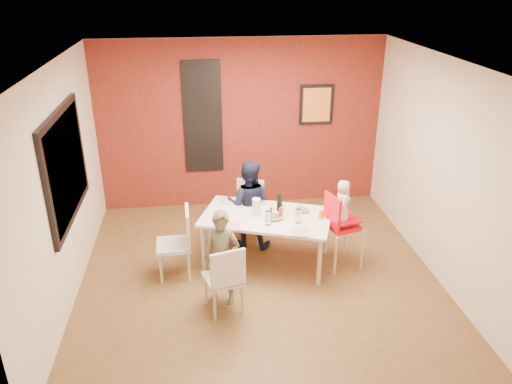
{
  "coord_description": "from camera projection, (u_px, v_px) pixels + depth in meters",
  "views": [
    {
      "loc": [
        -0.7,
        -5.38,
        3.62
      ],
      "look_at": [
        0.0,
        0.3,
        1.05
      ],
      "focal_mm": 35.0,
      "sensor_mm": 36.0,
      "label": 1
    }
  ],
  "objects": [
    {
      "name": "plate_near_left",
      "position": [
        229.0,
        226.0,
        6.21
      ],
      "size": [
        0.3,
        0.3,
        0.01
      ],
      "primitive_type": "cube",
      "rotation": [
        0.0,
        0.0,
        -0.26
      ],
      "color": "silver",
      "rests_on": "dining_table"
    },
    {
      "name": "condiment_brown",
      "position": [
        271.0,
        212.0,
        6.42
      ],
      "size": [
        0.03,
        0.03,
        0.13
      ],
      "primitive_type": "cylinder",
      "color": "brown",
      "rests_on": "dining_table"
    },
    {
      "name": "picture_window_frame",
      "position": [
        66.0,
        166.0,
        5.73
      ],
      "size": [
        0.05,
        1.7,
        1.3
      ],
      "primitive_type": "cube",
      "color": "black",
      "rests_on": "wall_left"
    },
    {
      "name": "high_chair",
      "position": [
        339.0,
        224.0,
        6.41
      ],
      "size": [
        0.54,
        0.54,
        1.04
      ],
      "rotation": [
        0.0,
        0.0,
        1.85
      ],
      "color": "red",
      "rests_on": "ground"
    },
    {
      "name": "child_far",
      "position": [
        249.0,
        204.0,
        6.91
      ],
      "size": [
        0.73,
        0.63,
        1.27
      ],
      "primitive_type": "imported",
      "rotation": [
        0.0,
        0.0,
        2.87
      ],
      "color": "black",
      "rests_on": "ground"
    },
    {
      "name": "salad_bowl_b",
      "position": [
        301.0,
        210.0,
        6.58
      ],
      "size": [
        0.23,
        0.23,
        0.05
      ],
      "primitive_type": "imported",
      "rotation": [
        0.0,
        0.0,
        -0.22
      ],
      "color": "silver",
      "rests_on": "dining_table"
    },
    {
      "name": "chair_left",
      "position": [
        180.0,
        239.0,
        6.27
      ],
      "size": [
        0.44,
        0.44,
        0.92
      ],
      "rotation": [
        0.0,
        0.0,
        4.75
      ],
      "color": "silver",
      "rests_on": "ground"
    },
    {
      "name": "wine_bottle",
      "position": [
        280.0,
        204.0,
        6.47
      ],
      "size": [
        0.07,
        0.07,
        0.28
      ],
      "primitive_type": "cylinder",
      "color": "black",
      "rests_on": "dining_table"
    },
    {
      "name": "child_near",
      "position": [
        222.0,
        258.0,
        5.72
      ],
      "size": [
        0.49,
        0.4,
        1.17
      ],
      "primitive_type": "imported",
      "rotation": [
        0.0,
        0.0,
        -0.32
      ],
      "color": "#5B5A41",
      "rests_on": "ground"
    },
    {
      "name": "brick_accent_wall",
      "position": [
        241.0,
        125.0,
        7.9
      ],
      "size": [
        4.5,
        0.02,
        2.7
      ],
      "primitive_type": "cube",
      "color": "maroon",
      "rests_on": "ground"
    },
    {
      "name": "wall_left",
      "position": [
        62.0,
        189.0,
        5.63
      ],
      "size": [
        0.02,
        4.5,
        2.7
      ],
      "primitive_type": "cube",
      "color": "beige",
      "rests_on": "ground"
    },
    {
      "name": "sippy_cup",
      "position": [
        321.0,
        214.0,
        6.39
      ],
      "size": [
        0.06,
        0.06,
        0.11
      ],
      "primitive_type": "cylinder",
      "color": "orange",
      "rests_on": "dining_table"
    },
    {
      "name": "wall_back",
      "position": [
        241.0,
        125.0,
        7.92
      ],
      "size": [
        4.5,
        0.02,
        2.7
      ],
      "primitive_type": "cube",
      "color": "beige",
      "rests_on": "ground"
    },
    {
      "name": "condiment_red",
      "position": [
        280.0,
        214.0,
        6.36
      ],
      "size": [
        0.04,
        0.04,
        0.15
      ],
      "primitive_type": "cylinder",
      "color": "red",
      "rests_on": "dining_table"
    },
    {
      "name": "wine_glass_a",
      "position": [
        268.0,
        218.0,
        6.21
      ],
      "size": [
        0.07,
        0.07,
        0.19
      ],
      "primitive_type": "cylinder",
      "color": "white",
      "rests_on": "dining_table"
    },
    {
      "name": "paper_towel_roll",
      "position": [
        256.0,
        207.0,
        6.43
      ],
      "size": [
        0.11,
        0.11,
        0.24
      ],
      "primitive_type": "cylinder",
      "color": "white",
      "rests_on": "dining_table"
    },
    {
      "name": "art_print_frame",
      "position": [
        316.0,
        105.0,
        7.89
      ],
      "size": [
        0.54,
        0.03,
        0.64
      ],
      "primitive_type": "cube",
      "color": "black",
      "rests_on": "wall_back"
    },
    {
      "name": "wall_right",
      "position": [
        440.0,
        171.0,
        6.13
      ],
      "size": [
        0.02,
        4.5,
        2.7
      ],
      "primitive_type": "cube",
      "color": "beige",
      "rests_on": "ground"
    },
    {
      "name": "ceiling",
      "position": [
        259.0,
        63.0,
        5.33
      ],
      "size": [
        4.5,
        4.5,
        0.02
      ],
      "primitive_type": "cube",
      "color": "white",
      "rests_on": "wall_back"
    },
    {
      "name": "plate_far_left",
      "position": [
        228.0,
        201.0,
        6.88
      ],
      "size": [
        0.21,
        0.21,
        0.01
      ],
      "primitive_type": "cube",
      "rotation": [
        0.0,
        0.0,
        0.0
      ],
      "color": "white",
      "rests_on": "dining_table"
    },
    {
      "name": "glassblock_strip",
      "position": [
        203.0,
        118.0,
        7.76
      ],
      "size": [
        0.55,
        0.03,
        1.7
      ],
      "primitive_type": "cube",
      "color": "silver",
      "rests_on": "wall_back"
    },
    {
      "name": "dining_table",
      "position": [
        266.0,
        220.0,
        6.5
      ],
      "size": [
        1.87,
        1.43,
        0.69
      ],
      "rotation": [
        0.0,
        0.0,
        -0.35
      ],
      "color": "silver",
      "rests_on": "ground"
    },
    {
      "name": "glassblock_surround",
      "position": [
        203.0,
        118.0,
        7.75
      ],
      "size": [
        0.6,
        0.03,
        1.76
      ],
      "primitive_type": "cube",
      "color": "black",
      "rests_on": "wall_back"
    },
    {
      "name": "wine_glass_b",
      "position": [
        298.0,
        216.0,
        6.26
      ],
      "size": [
        0.07,
        0.07,
        0.19
      ],
      "primitive_type": "cylinder",
      "color": "silver",
      "rests_on": "dining_table"
    },
    {
      "name": "ground",
      "position": [
        259.0,
        276.0,
        6.43
      ],
      "size": [
        4.5,
        4.5,
        0.0
      ],
      "primitive_type": "plane",
      "color": "brown",
      "rests_on": "ground"
    },
    {
      "name": "salad_bowl_a",
      "position": [
        274.0,
        217.0,
        6.38
      ],
      "size": [
        0.25,
        0.25,
        0.05
      ],
      "primitive_type": "imported",
      "rotation": [
        0.0,
        0.0,
        0.24
      ],
      "color": "white",
      "rests_on": "dining_table"
    },
    {
      "name": "plate_near_right",
      "position": [
        300.0,
        232.0,
        6.05
      ],
      "size": [
        0.28,
        0.28,
        0.01
      ],
      "primitive_type": "cube",
      "rotation": [
        0.0,
        0.0,
        -0.28
      ],
      "color": "white",
      "rests_on": "dining_table"
    },
    {
      "name": "plate_far_mid",
      "position": [
        278.0,
        206.0,
        6.71
      ],
      "size": [
        0.24,
        0.24,
        0.01
      ],
      "primitive_type": "cube",
      "rotation": [
        0.0,
        0.0,
        -0.25
      ],
      "color": "white",
      "rests_on": "dining_table"
    },
    {
      "name": "chair_near",
      "position": [
        225.0,
        277.0,
        5.56
      ],
      "size": [
        0.49,
        0.49,
        0.86
      ],
      "rotation": [
        0.0,
        0.0,
        3.41
      ],
      "color": "silver",
      "rests_on": "ground"
    },
    {
      "name": "toddler",
      "position": [
        343.0,
        203.0,
        6.31
      ],
      "size": [
        0.23,
        0.32,
        0.6
      ],
      "primitive_type": "imported",
      "rotation": [
        0.0,
        0.0,
        1.44
      ],
      "color": "silver",
      "rests_on": "high_chair"
    },
    {
      "name": "picture_window_pane",
      "position": [
        67.0,
        166.0,
        5.73
      ],
      "size": [
        0.02,
        1.55,
        1.15
      ],
      "primitive_type": "cube",
      "color": "black",
      "rests_on": "wall_left"
    },
    {
      "name": "chair_far",
      "position": [
        249.0,
        207.0,
        7.18
      ],
      "size": [
        0.51,
        0.51,
        0.87
      ],
      "rotation": [
        0.0,
        0.0,
        -0.34
      ],
      "color": "white",
      "rests_on": "ground"
    },
    {
      "name": "art_print_canvas",
      "position": [
        317.0,
        105.0,
        7.88
      ],
      "size": [
        0.44,
        0.01,
        0.54
      ],
      "primitive_type": "cube",
      "color": "gold",
      "rests_on": "wall_back"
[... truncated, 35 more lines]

